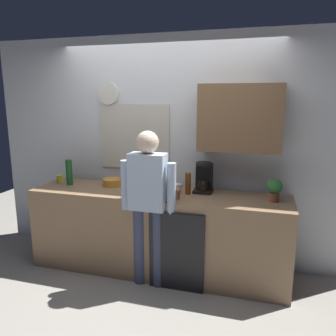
% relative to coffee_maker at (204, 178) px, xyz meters
% --- Properties ---
extents(ground_plane, '(8.00, 8.00, 0.00)m').
position_rel_coffee_maker_xyz_m(ground_plane, '(-0.47, -0.48, -1.05)').
color(ground_plane, '#9E998E').
extents(kitchen_counter, '(2.81, 0.64, 0.90)m').
position_rel_coffee_maker_xyz_m(kitchen_counter, '(-0.47, -0.18, -0.60)').
color(kitchen_counter, '#937251').
rests_on(kitchen_counter, ground_plane).
extents(dishwasher_panel, '(0.56, 0.02, 0.81)m').
position_rel_coffee_maker_xyz_m(dishwasher_panel, '(-0.17, -0.51, -0.64)').
color(dishwasher_panel, black).
rests_on(dishwasher_panel, ground_plane).
extents(back_wall_assembly, '(4.41, 0.42, 2.60)m').
position_rel_coffee_maker_xyz_m(back_wall_assembly, '(-0.37, 0.22, 0.31)').
color(back_wall_assembly, silver).
rests_on(back_wall_assembly, ground_plane).
extents(coffee_maker, '(0.20, 0.20, 0.33)m').
position_rel_coffee_maker_xyz_m(coffee_maker, '(0.00, 0.00, 0.00)').
color(coffee_maker, black).
rests_on(coffee_maker, kitchen_counter).
extents(bottle_olive_oil, '(0.06, 0.06, 0.25)m').
position_rel_coffee_maker_xyz_m(bottle_olive_oil, '(-0.47, -0.33, -0.02)').
color(bottle_olive_oil, olive).
rests_on(bottle_olive_oil, kitchen_counter).
extents(bottle_green_wine, '(0.07, 0.07, 0.30)m').
position_rel_coffee_maker_xyz_m(bottle_green_wine, '(-1.56, -0.15, 0.00)').
color(bottle_green_wine, '#195923').
rests_on(bottle_green_wine, kitchen_counter).
extents(bottle_amber_beer, '(0.06, 0.06, 0.23)m').
position_rel_coffee_maker_xyz_m(bottle_amber_beer, '(-0.14, -0.14, -0.03)').
color(bottle_amber_beer, brown).
rests_on(bottle_amber_beer, kitchen_counter).
extents(cup_yellow_cup, '(0.07, 0.07, 0.08)m').
position_rel_coffee_maker_xyz_m(cup_yellow_cup, '(-1.74, -0.08, -0.10)').
color(cup_yellow_cup, yellow).
rests_on(cup_yellow_cup, kitchen_counter).
extents(cup_white_mug, '(0.08, 0.08, 0.09)m').
position_rel_coffee_maker_xyz_m(cup_white_mug, '(-0.26, -0.11, -0.10)').
color(cup_white_mug, white).
rests_on(cup_white_mug, kitchen_counter).
extents(cup_terracotta_mug, '(0.08, 0.08, 0.09)m').
position_rel_coffee_maker_xyz_m(cup_terracotta_mug, '(-0.22, -0.33, -0.10)').
color(cup_terracotta_mug, '#B26647').
rests_on(cup_terracotta_mug, kitchen_counter).
extents(mixing_bowl, '(0.22, 0.22, 0.08)m').
position_rel_coffee_maker_xyz_m(mixing_bowl, '(-1.07, -0.04, -0.11)').
color(mixing_bowl, orange).
rests_on(mixing_bowl, kitchen_counter).
extents(potted_plant, '(0.15, 0.15, 0.23)m').
position_rel_coffee_maker_xyz_m(potted_plant, '(0.73, -0.16, -0.01)').
color(potted_plant, '#9E5638').
rests_on(potted_plant, kitchen_counter).
extents(dish_soap, '(0.06, 0.06, 0.18)m').
position_rel_coffee_maker_xyz_m(dish_soap, '(-0.67, -0.03, -0.07)').
color(dish_soap, green).
rests_on(dish_soap, kitchen_counter).
extents(person_at_sink, '(0.57, 0.22, 1.60)m').
position_rel_coffee_maker_xyz_m(person_at_sink, '(-0.47, -0.48, -0.10)').
color(person_at_sink, '#3F4766').
rests_on(person_at_sink, ground_plane).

